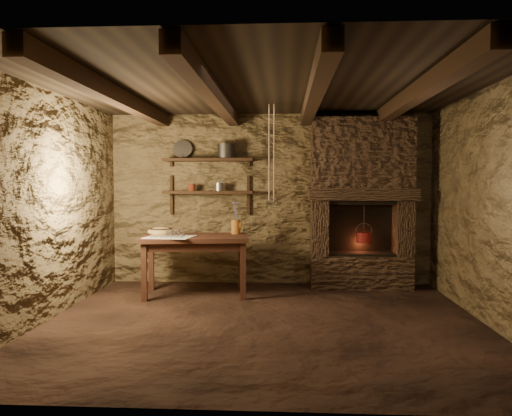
# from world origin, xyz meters

# --- Properties ---
(floor) EXTENTS (4.50, 4.50, 0.00)m
(floor) POSITION_xyz_m (0.00, 0.00, 0.00)
(floor) COLOR black
(floor) RESTS_ON ground
(back_wall) EXTENTS (4.50, 0.04, 2.40)m
(back_wall) POSITION_xyz_m (0.00, 2.00, 1.20)
(back_wall) COLOR #483821
(back_wall) RESTS_ON floor
(front_wall) EXTENTS (4.50, 0.04, 2.40)m
(front_wall) POSITION_xyz_m (0.00, -2.00, 1.20)
(front_wall) COLOR #483821
(front_wall) RESTS_ON floor
(left_wall) EXTENTS (0.04, 4.00, 2.40)m
(left_wall) POSITION_xyz_m (-2.25, 0.00, 1.20)
(left_wall) COLOR #483821
(left_wall) RESTS_ON floor
(right_wall) EXTENTS (0.04, 4.00, 2.40)m
(right_wall) POSITION_xyz_m (2.25, 0.00, 1.20)
(right_wall) COLOR #483821
(right_wall) RESTS_ON floor
(ceiling) EXTENTS (4.50, 4.00, 0.04)m
(ceiling) POSITION_xyz_m (0.00, 0.00, 2.40)
(ceiling) COLOR black
(ceiling) RESTS_ON back_wall
(beam_far_left) EXTENTS (0.14, 3.95, 0.16)m
(beam_far_left) POSITION_xyz_m (-1.50, 0.00, 2.31)
(beam_far_left) COLOR black
(beam_far_left) RESTS_ON ceiling
(beam_mid_left) EXTENTS (0.14, 3.95, 0.16)m
(beam_mid_left) POSITION_xyz_m (-0.50, 0.00, 2.31)
(beam_mid_left) COLOR black
(beam_mid_left) RESTS_ON ceiling
(beam_mid_right) EXTENTS (0.14, 3.95, 0.16)m
(beam_mid_right) POSITION_xyz_m (0.50, 0.00, 2.31)
(beam_mid_right) COLOR black
(beam_mid_right) RESTS_ON ceiling
(beam_far_right) EXTENTS (0.14, 3.95, 0.16)m
(beam_far_right) POSITION_xyz_m (1.50, 0.00, 2.31)
(beam_far_right) COLOR black
(beam_far_right) RESTS_ON ceiling
(shelf_lower) EXTENTS (1.25, 0.30, 0.04)m
(shelf_lower) POSITION_xyz_m (-0.85, 1.84, 1.30)
(shelf_lower) COLOR black
(shelf_lower) RESTS_ON back_wall
(shelf_upper) EXTENTS (1.25, 0.30, 0.04)m
(shelf_upper) POSITION_xyz_m (-0.85, 1.84, 1.75)
(shelf_upper) COLOR black
(shelf_upper) RESTS_ON back_wall
(hearth) EXTENTS (1.43, 0.51, 2.30)m
(hearth) POSITION_xyz_m (1.25, 1.77, 1.23)
(hearth) COLOR #3A281D
(hearth) RESTS_ON floor
(work_table) EXTENTS (1.41, 0.92, 0.76)m
(work_table) POSITION_xyz_m (-0.93, 1.20, 0.41)
(work_table) COLOR black
(work_table) RESTS_ON floor
(linen_cloth) EXTENTS (0.62, 0.52, 0.01)m
(linen_cloth) POSITION_xyz_m (-1.21, 1.02, 0.76)
(linen_cloth) COLOR white
(linen_cloth) RESTS_ON work_table
(pewter_cutlery_row) EXTENTS (0.49, 0.24, 0.01)m
(pewter_cutlery_row) POSITION_xyz_m (-1.21, 1.00, 0.77)
(pewter_cutlery_row) COLOR gray
(pewter_cutlery_row) RESTS_ON linen_cloth
(drinking_glasses) EXTENTS (0.18, 0.05, 0.07)m
(drinking_glasses) POSITION_xyz_m (-1.19, 1.12, 0.80)
(drinking_glasses) COLOR white
(drinking_glasses) RESTS_ON linen_cloth
(stoneware_jug) EXTENTS (0.13, 0.12, 0.43)m
(stoneware_jug) POSITION_xyz_m (-0.43, 1.46, 0.94)
(stoneware_jug) COLOR #A3611F
(stoneware_jug) RESTS_ON work_table
(wooden_bowl) EXTENTS (0.45, 0.45, 0.12)m
(wooden_bowl) POSITION_xyz_m (-1.39, 1.29, 0.80)
(wooden_bowl) COLOR #A78648
(wooden_bowl) RESTS_ON work_table
(iron_stockpot) EXTENTS (0.29, 0.29, 0.18)m
(iron_stockpot) POSITION_xyz_m (-0.60, 1.84, 1.86)
(iron_stockpot) COLOR #32302D
(iron_stockpot) RESTS_ON shelf_upper
(tin_pan) EXTENTS (0.27, 0.13, 0.27)m
(tin_pan) POSITION_xyz_m (-1.23, 1.94, 1.90)
(tin_pan) COLOR gray
(tin_pan) RESTS_ON shelf_upper
(small_kettle) EXTENTS (0.17, 0.14, 0.17)m
(small_kettle) POSITION_xyz_m (-0.70, 1.84, 1.38)
(small_kettle) COLOR gray
(small_kettle) RESTS_ON shelf_lower
(rusty_tin) EXTENTS (0.12, 0.12, 0.10)m
(rusty_tin) POSITION_xyz_m (-1.08, 1.84, 1.37)
(rusty_tin) COLOR #591F11
(rusty_tin) RESTS_ON shelf_lower
(red_pot) EXTENTS (0.24, 0.24, 0.54)m
(red_pot) POSITION_xyz_m (1.28, 1.72, 0.70)
(red_pot) COLOR maroon
(red_pot) RESTS_ON hearth
(hanging_ropes) EXTENTS (0.08, 0.08, 1.20)m
(hanging_ropes) POSITION_xyz_m (0.05, 1.05, 1.80)
(hanging_ropes) COLOR beige
(hanging_ropes) RESTS_ON ceiling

